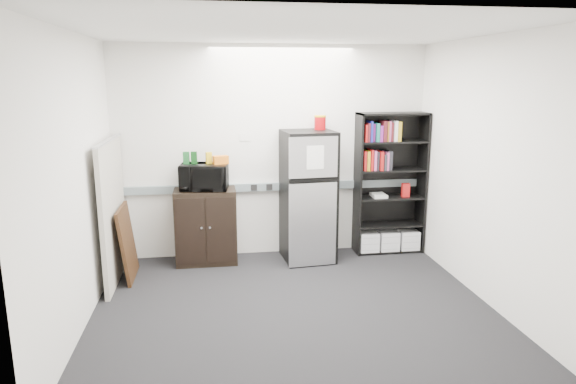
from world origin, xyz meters
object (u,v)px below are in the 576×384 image
object	(u,v)px
cubicle_partition	(113,211)
microwave	(204,177)
cabinet	(206,226)
refrigerator	(308,196)
bookshelf	(390,184)

from	to	relation	value
cubicle_partition	microwave	xyz separation A→B (m)	(1.03, 0.40, 0.29)
cubicle_partition	cabinet	xyz separation A→B (m)	(1.03, 0.42, -0.34)
cabinet	refrigerator	world-z (taller)	refrigerator
cabinet	bookshelf	bearing A→B (deg)	1.54
refrigerator	microwave	bearing A→B (deg)	172.33
microwave	cabinet	bearing A→B (deg)	96.82
cubicle_partition	bookshelf	bearing A→B (deg)	8.06
cubicle_partition	microwave	bearing A→B (deg)	21.56
cabinet	microwave	world-z (taller)	microwave
bookshelf	cubicle_partition	bearing A→B (deg)	-171.94
microwave	cubicle_partition	bearing A→B (deg)	-151.62
bookshelf	microwave	distance (m)	2.41
refrigerator	cubicle_partition	bearing A→B (deg)	-176.43
bookshelf	cubicle_partition	world-z (taller)	bookshelf
cubicle_partition	cabinet	size ratio (longest dim) A/B	1.72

